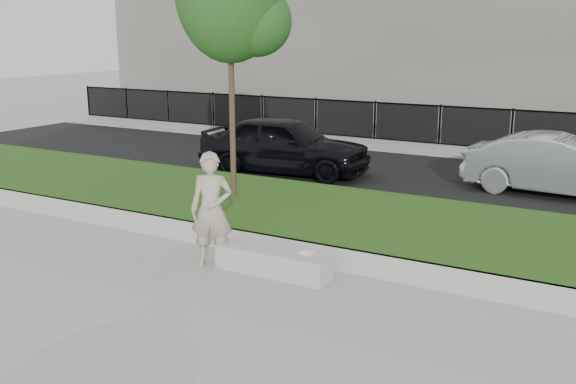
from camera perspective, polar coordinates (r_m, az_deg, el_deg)
The scene contains 12 objects.
ground at distance 10.20m, azimuth -3.08°, elevation -7.82°, with size 90.00×90.00×0.00m, color gray.
grass_bank at distance 12.63m, azimuth 4.21°, elevation -2.58°, with size 34.00×4.00×0.40m, color #13360D.
grass_kerb at distance 10.97m, azimuth -0.18°, elevation -5.11°, with size 34.00×0.08×0.40m, color #ABA9A0.
street at distance 17.66m, azimuth 11.83°, elevation 1.31°, with size 34.00×7.00×0.04m, color black.
far_pavement at distance 21.91m, azimuth 15.44°, elevation 3.61°, with size 34.00×3.00×0.12m, color gray.
iron_fence at distance 20.88m, azimuth 14.85°, elevation 4.51°, with size 32.00×0.30×1.50m.
building_facade at distance 28.48m, azimuth 19.71°, elevation 15.56°, with size 34.00×10.00×10.00m, color #666159.
stone_bench at distance 10.39m, azimuth -1.34°, elevation -6.23°, with size 1.94×0.48×0.40m, color #ABA9A0.
man at distance 10.61m, azimuth -6.83°, elevation -1.58°, with size 0.70×0.46×1.92m, color tan.
book at distance 10.18m, azimuth 1.66°, elevation -5.41°, with size 0.21×0.15×0.02m, color white.
car_dark at distance 17.52m, azimuth -0.28°, elevation 4.22°, with size 1.88×4.67×1.59m, color black.
car_silver at distance 16.43m, azimuth 23.00°, elevation 2.17°, with size 1.51×4.32×1.42m, color #999CA1.
Camera 1 is at (5.11, -7.99, 3.76)m, focal length 40.00 mm.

